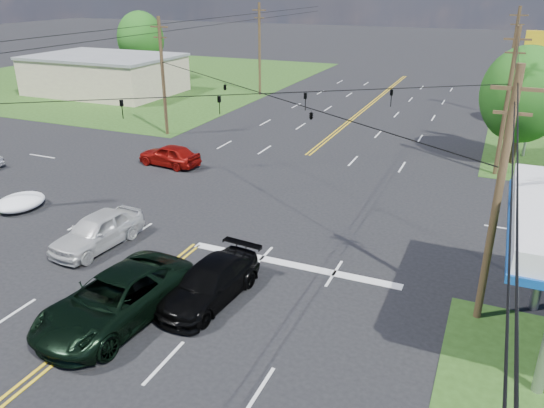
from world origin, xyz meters
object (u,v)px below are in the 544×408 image
at_px(pickup_dkgreen, 116,299).
at_px(suv_black, 209,283).
at_px(pole_ne, 507,101).
at_px(pickup_white, 97,231).
at_px(pole_right_far, 511,61).
at_px(retail_nw, 105,75).
at_px(pole_left_far, 260,48).
at_px(tree_right_a, 524,95).
at_px(pole_nw, 163,76).
at_px(pole_se, 498,198).
at_px(tree_far_l, 141,39).

height_order(pickup_dkgreen, suv_black, pickup_dkgreen).
xyz_separation_m(pole_ne, pickup_white, (-17.27, -19.00, -4.07)).
bearing_deg(pole_ne, pickup_white, -132.28).
bearing_deg(pole_right_far, retail_nw, -172.06).
distance_m(pole_left_far, suv_black, 43.28).
distance_m(pole_right_far, tree_right_a, 16.03).
bearing_deg(pickup_white, pole_left_far, 108.03).
bearing_deg(suv_black, pole_left_far, 117.62).
distance_m(retail_nw, pole_nw, 21.60).
relative_size(pickup_dkgreen, pickup_white, 1.35).
bearing_deg(suv_black, tree_right_a, 71.15).
distance_m(pole_nw, pole_left_far, 19.00).
relative_size(pole_se, pole_nw, 1.00).
relative_size(pole_se, suv_black, 1.77).
xyz_separation_m(retail_nw, pickup_white, (25.73, -32.00, -1.16)).
xyz_separation_m(retail_nw, pole_right_far, (43.00, 6.00, 3.17)).
height_order(tree_right_a, pickup_dkgreen, tree_right_a).
bearing_deg(tree_right_a, pole_left_far, 149.35).
relative_size(pole_se, tree_far_l, 1.09).
bearing_deg(suv_black, tree_far_l, 134.32).
xyz_separation_m(pole_right_far, tree_far_l, (-45.00, 4.00, 0.03)).
xyz_separation_m(pole_left_far, pickup_white, (8.73, -38.00, -4.32)).
distance_m(pole_se, pole_right_far, 37.00).
height_order(pole_se, pickup_dkgreen, pole_se).
distance_m(pole_se, pickup_white, 17.77).
relative_size(pole_ne, pole_left_far, 0.95).
relative_size(pole_left_far, pickup_white, 2.02).
height_order(pole_ne, pickup_white, pole_ne).
bearing_deg(pole_right_far, suv_black, -104.05).
height_order(pole_ne, pole_left_far, pole_left_far).
bearing_deg(suv_black, pole_se, 22.34).
bearing_deg(pole_se, pole_ne, 90.00).
distance_m(pole_nw, suv_black, 26.70).
bearing_deg(tree_right_a, tree_far_l, 156.50).
xyz_separation_m(pole_se, tree_far_l, (-45.00, 41.00, 0.28)).
bearing_deg(tree_far_l, pole_se, -42.34).
distance_m(pole_ne, pole_left_far, 32.20).
distance_m(pole_se, tree_right_a, 21.02).
xyz_separation_m(pole_ne, tree_right_a, (1.00, 3.00, -0.05)).
bearing_deg(pole_right_far, tree_right_a, -86.42).
relative_size(pole_right_far, tree_right_a, 1.22).
relative_size(pole_right_far, pickup_dkgreen, 1.50).
bearing_deg(tree_far_l, pole_right_far, -5.08).
relative_size(pole_ne, tree_right_a, 1.16).
relative_size(pole_nw, pickup_dkgreen, 1.42).
bearing_deg(pickup_white, tree_far_l, 128.52).
height_order(pole_left_far, suv_black, pole_left_far).
bearing_deg(tree_right_a, pickup_dkgreen, -116.92).
bearing_deg(tree_right_a, pole_right_far, 93.58).
height_order(tree_right_a, pickup_white, tree_right_a).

